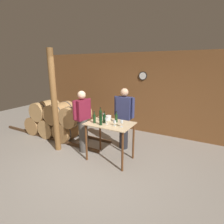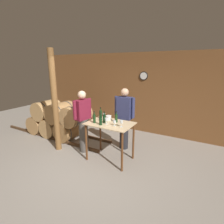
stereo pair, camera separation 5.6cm
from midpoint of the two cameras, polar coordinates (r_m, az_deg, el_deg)
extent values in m
plane|color=gray|center=(4.30, -6.66, -17.26)|extent=(14.00, 14.00, 0.00)
cube|color=brown|center=(6.12, 7.92, 6.13)|extent=(8.40, 0.05, 2.70)
cylinder|color=black|center=(5.96, 9.76, 11.56)|extent=(0.28, 0.03, 0.28)
cylinder|color=white|center=(5.94, 9.72, 11.55)|extent=(0.23, 0.01, 0.23)
cube|color=#4C331E|center=(6.07, -20.75, -7.71)|extent=(4.00, 0.06, 0.08)
cube|color=#4C331E|center=(6.48, -16.28, -5.84)|extent=(4.00, 0.06, 0.08)
cylinder|color=#AD7F4C|center=(6.65, -22.44, -3.42)|extent=(0.62, 0.84, 0.62)
cylinder|color=#38383D|center=(6.51, -24.15, -4.01)|extent=(0.63, 0.03, 0.63)
cylinder|color=#38383D|center=(6.80, -20.81, -2.85)|extent=(0.63, 0.03, 0.63)
cylinder|color=tan|center=(6.18, -18.64, -4.44)|extent=(0.62, 0.84, 0.62)
cylinder|color=#38383D|center=(6.03, -20.39, -5.11)|extent=(0.63, 0.03, 0.63)
cylinder|color=#38383D|center=(6.34, -16.99, -3.81)|extent=(0.63, 0.03, 0.63)
cylinder|color=#9E7242|center=(5.74, -14.23, -5.61)|extent=(0.62, 0.84, 0.62)
cylinder|color=#38383D|center=(5.57, -15.98, -6.38)|extent=(0.63, 0.03, 0.63)
cylinder|color=#38383D|center=(5.91, -12.57, -4.88)|extent=(0.63, 0.03, 0.63)
cylinder|color=tan|center=(6.27, -21.06, 0.62)|extent=(0.62, 0.84, 0.62)
cylinder|color=#38383D|center=(6.12, -22.83, 0.10)|extent=(0.63, 0.03, 0.63)
cylinder|color=#38383D|center=(6.43, -19.37, 1.13)|extent=(0.63, 0.03, 0.63)
cylinder|color=#AD7F4C|center=(5.80, -16.91, -0.14)|extent=(0.62, 0.84, 0.62)
cylinder|color=#38383D|center=(5.64, -18.71, -0.73)|extent=(0.63, 0.03, 0.63)
cylinder|color=#38383D|center=(5.97, -15.20, 0.42)|extent=(0.63, 0.03, 0.63)
cylinder|color=tan|center=(5.37, -12.05, -1.02)|extent=(0.62, 0.84, 0.62)
cylinder|color=#38383D|center=(5.19, -13.85, -1.70)|extent=(0.63, 0.03, 0.63)
cylinder|color=#38383D|center=(5.55, -10.37, -0.39)|extent=(0.63, 0.03, 0.63)
cube|color=#D1B284|center=(4.17, -1.05, -3.77)|extent=(1.10, 0.75, 0.02)
cylinder|color=#593319|center=(4.36, -8.76, -9.85)|extent=(0.05, 0.05, 0.94)
cylinder|color=#593319|center=(3.90, 3.02, -12.90)|extent=(0.05, 0.05, 0.94)
cylinder|color=#593319|center=(4.83, -4.22, -7.16)|extent=(0.05, 0.05, 0.94)
cylinder|color=#593319|center=(4.41, 6.62, -9.46)|extent=(0.05, 0.05, 0.94)
cylinder|color=brown|center=(4.83, -18.65, 3.02)|extent=(0.16, 0.16, 2.70)
cylinder|color=#193819|center=(4.52, -4.14, -0.80)|extent=(0.08, 0.08, 0.20)
cylinder|color=#193819|center=(4.48, -4.17, 1.00)|extent=(0.02, 0.02, 0.09)
cylinder|color=black|center=(4.47, -4.18, 1.42)|extent=(0.03, 0.03, 0.02)
cylinder|color=#193819|center=(4.17, -6.16, -2.24)|extent=(0.06, 0.06, 0.20)
cylinder|color=#193819|center=(4.13, -6.22, -0.28)|extent=(0.02, 0.02, 0.09)
cylinder|color=black|center=(4.12, -6.24, 0.20)|extent=(0.03, 0.03, 0.02)
cylinder|color=black|center=(4.19, -2.92, -2.14)|extent=(0.07, 0.07, 0.20)
cylinder|color=black|center=(4.15, -2.95, -0.33)|extent=(0.02, 0.02, 0.08)
cylinder|color=black|center=(4.14, -2.95, 0.05)|extent=(0.03, 0.03, 0.02)
cylinder|color=black|center=(4.02, -4.10, -2.95)|extent=(0.07, 0.07, 0.19)
cylinder|color=black|center=(3.98, -4.14, -0.96)|extent=(0.02, 0.02, 0.10)
cylinder|color=black|center=(3.97, -4.15, -0.42)|extent=(0.03, 0.03, 0.02)
cylinder|color=#193819|center=(4.21, 1.01, -2.06)|extent=(0.07, 0.07, 0.19)
cylinder|color=#193819|center=(4.17, 1.01, -0.31)|extent=(0.02, 0.02, 0.07)
cylinder|color=black|center=(4.16, 1.02, 0.05)|extent=(0.03, 0.03, 0.02)
cylinder|color=silver|center=(4.41, -3.06, -2.55)|extent=(0.06, 0.06, 0.00)
cylinder|color=silver|center=(4.40, -3.06, -1.98)|extent=(0.01, 0.01, 0.09)
cylinder|color=silver|center=(4.37, -3.08, -0.97)|extent=(0.06, 0.06, 0.07)
cylinder|color=silver|center=(4.09, -2.16, -3.99)|extent=(0.06, 0.06, 0.00)
cylinder|color=silver|center=(4.08, -2.17, -3.44)|extent=(0.01, 0.01, 0.08)
cylinder|color=silver|center=(4.05, -2.18, -2.43)|extent=(0.07, 0.07, 0.07)
cylinder|color=silver|center=(3.99, 0.49, -4.48)|extent=(0.06, 0.06, 0.00)
cylinder|color=silver|center=(3.98, 0.49, -4.04)|extent=(0.01, 0.01, 0.06)
cylinder|color=silver|center=(3.96, 0.50, -3.23)|extent=(0.06, 0.06, 0.06)
cylinder|color=silver|center=(3.92, 2.73, -4.85)|extent=(0.06, 0.06, 0.00)
cylinder|color=silver|center=(3.91, 2.74, -4.21)|extent=(0.01, 0.01, 0.09)
cylinder|color=silver|center=(3.88, 2.76, -3.14)|extent=(0.07, 0.07, 0.07)
cylinder|color=white|center=(4.39, -1.51, -1.89)|extent=(0.14, 0.14, 0.11)
cylinder|color=#232328|center=(4.94, 3.52, -6.99)|extent=(0.24, 0.24, 0.88)
cube|color=navy|center=(4.71, 3.66, 1.35)|extent=(0.40, 0.22, 0.60)
sphere|color=tan|center=(4.63, 3.75, 6.47)|extent=(0.21, 0.21, 0.21)
cylinder|color=navy|center=(4.61, 6.48, 1.34)|extent=(0.09, 0.09, 0.54)
cylinder|color=navy|center=(4.81, 0.97, 2.04)|extent=(0.09, 0.09, 0.54)
cylinder|color=#4C4742|center=(4.80, -9.65, -7.58)|extent=(0.24, 0.24, 0.92)
cube|color=maroon|center=(4.58, -10.04, 0.76)|extent=(0.29, 0.43, 0.52)
sphere|color=beige|center=(4.50, -10.27, 5.51)|extent=(0.21, 0.21, 0.21)
cylinder|color=maroon|center=(4.42, -12.49, 0.45)|extent=(0.09, 0.09, 0.47)
cylinder|color=maroon|center=(4.73, -7.79, 1.66)|extent=(0.09, 0.09, 0.47)
camera|label=1|loc=(0.03, -90.39, -0.11)|focal=28.00mm
camera|label=2|loc=(0.03, 89.61, 0.11)|focal=28.00mm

